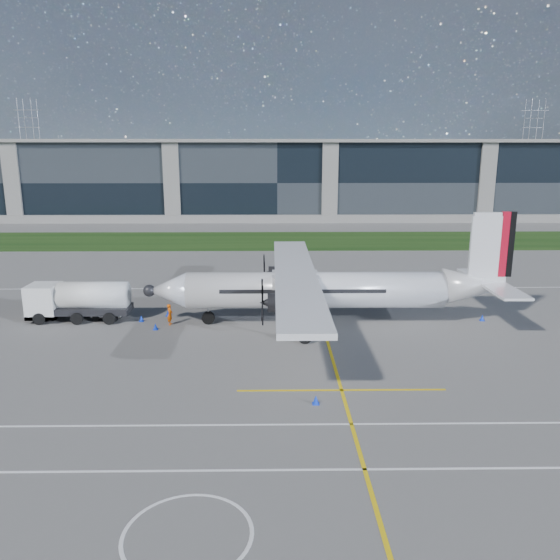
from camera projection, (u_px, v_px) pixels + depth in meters
name	position (u px, v px, depth m)	size (l,w,h in m)	color
ground	(279.00, 250.00, 75.96)	(400.00, 400.00, 0.00)	slate
grass_strip	(279.00, 240.00, 83.75)	(400.00, 18.00, 0.04)	black
terminal_building	(277.00, 180.00, 113.17)	(120.00, 20.00, 15.00)	black
tree_line	(275.00, 185.00, 172.59)	(400.00, 6.00, 6.00)	black
pylon_west	(31.00, 146.00, 178.50)	(9.00, 4.60, 30.00)	gray
pylon_east	(531.00, 146.00, 180.71)	(9.00, 4.60, 30.00)	gray
yellow_taxiway_centerline	(319.00, 311.00, 46.81)	(0.20, 70.00, 0.01)	yellow
white_lane_line	(295.00, 470.00, 23.41)	(90.00, 0.15, 0.01)	white
turboprop_aircraft	(329.00, 269.00, 42.37)	(28.52, 29.58, 8.87)	silver
fuel_tanker_truck	(72.00, 301.00, 43.94)	(8.45, 2.75, 3.17)	silver
baggage_tug	(108.00, 309.00, 44.45)	(2.60, 1.56, 1.56)	silver
ground_crew_person	(170.00, 313.00, 42.88)	(0.78, 0.56, 1.92)	#F25907
safety_cone_stbdwing	(295.00, 279.00, 57.40)	(0.36, 0.36, 0.50)	#0C2FCE
safety_cone_nose_stbd	(168.00, 313.00, 45.32)	(0.36, 0.36, 0.50)	#0C2FCE
safety_cone_nose_port	(155.00, 326.00, 41.83)	(0.36, 0.36, 0.50)	#0C2FCE
safety_cone_fwd	(141.00, 318.00, 43.85)	(0.36, 0.36, 0.50)	#0C2FCE
safety_cone_portwing	(316.00, 400.00, 29.49)	(0.36, 0.36, 0.50)	#0C2FCE
safety_cone_tail	(482.00, 318.00, 44.05)	(0.36, 0.36, 0.50)	#0C2FCE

